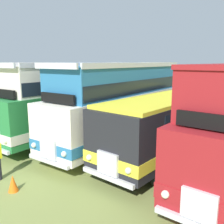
{
  "coord_description": "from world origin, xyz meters",
  "views": [
    {
      "loc": [
        4.89,
        -11.62,
        4.57
      ],
      "look_at": [
        -3.97,
        -0.1,
        1.67
      ],
      "focal_mm": 40.62,
      "sensor_mm": 36.0,
      "label": 1
    }
  ],
  "objects_px": {
    "bus_first_in_row": "(81,97)",
    "bus_second_in_row": "(121,102)",
    "cone_mid_row": "(13,183)",
    "bus_third_in_row": "(180,118)"
  },
  "relations": [
    {
      "from": "bus_third_in_row",
      "to": "bus_second_in_row",
      "type": "bearing_deg",
      "value": -169.58
    },
    {
      "from": "bus_second_in_row",
      "to": "bus_third_in_row",
      "type": "xyz_separation_m",
      "value": [
        3.25,
        0.6,
        -0.6
      ]
    },
    {
      "from": "bus_first_in_row",
      "to": "bus_second_in_row",
      "type": "relative_size",
      "value": 1.12
    },
    {
      "from": "bus_second_in_row",
      "to": "bus_third_in_row",
      "type": "distance_m",
      "value": 3.36
    },
    {
      "from": "bus_second_in_row",
      "to": "cone_mid_row",
      "type": "bearing_deg",
      "value": -88.03
    },
    {
      "from": "bus_first_in_row",
      "to": "cone_mid_row",
      "type": "relative_size",
      "value": 19.36
    },
    {
      "from": "bus_second_in_row",
      "to": "cone_mid_row",
      "type": "distance_m",
      "value": 7.25
    },
    {
      "from": "cone_mid_row",
      "to": "bus_first_in_row",
      "type": "bearing_deg",
      "value": 116.26
    },
    {
      "from": "bus_first_in_row",
      "to": "bus_second_in_row",
      "type": "height_order",
      "value": "same"
    },
    {
      "from": "bus_second_in_row",
      "to": "cone_mid_row",
      "type": "xyz_separation_m",
      "value": [
        0.24,
        -6.95,
        -2.06
      ]
    }
  ]
}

